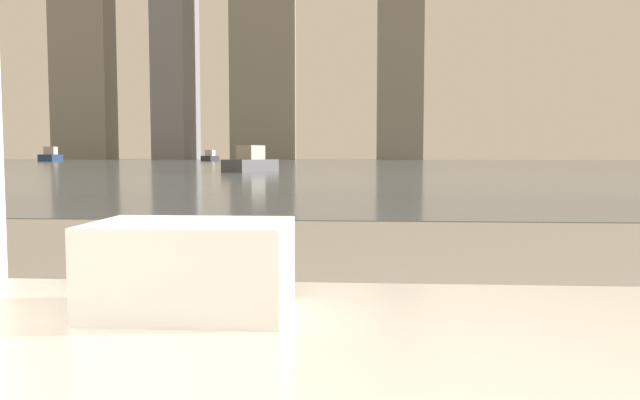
% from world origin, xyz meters
% --- Properties ---
extents(towel_stack, '(0.26, 0.17, 0.12)m').
position_xyz_m(towel_stack, '(-0.02, 0.92, 0.58)').
color(towel_stack, white).
rests_on(towel_stack, bathtub).
extents(harbor_water, '(180.00, 110.00, 0.01)m').
position_xyz_m(harbor_water, '(0.00, 62.00, 0.01)').
color(harbor_water, slate).
rests_on(harbor_water, ground_plane).
extents(harbor_boat_1, '(2.59, 5.16, 1.85)m').
position_xyz_m(harbor_boat_1, '(-39.05, 76.66, 0.66)').
color(harbor_boat_1, navy).
rests_on(harbor_boat_1, harbor_water).
extents(harbor_boat_2, '(1.64, 4.05, 1.49)m').
position_xyz_m(harbor_boat_2, '(-20.35, 83.86, 0.53)').
color(harbor_boat_2, '#2D2D33').
rests_on(harbor_boat_2, harbor_water).
extents(harbor_boat_4, '(2.17, 3.30, 1.17)m').
position_xyz_m(harbor_boat_4, '(-4.72, 27.70, 0.42)').
color(harbor_boat_4, '#4C4C51').
rests_on(harbor_boat_4, harbor_water).
extents(skyline_tower_0, '(10.81, 6.18, 60.54)m').
position_xyz_m(skyline_tower_0, '(-53.27, 118.00, 30.27)').
color(skyline_tower_0, gray).
rests_on(skyline_tower_0, ground_plane).
extents(skyline_tower_1, '(6.18, 11.91, 39.49)m').
position_xyz_m(skyline_tower_1, '(-35.14, 118.00, 19.74)').
color(skyline_tower_1, slate).
rests_on(skyline_tower_1, ground_plane).
extents(skyline_tower_2, '(11.62, 7.16, 50.08)m').
position_xyz_m(skyline_tower_2, '(-18.38, 118.00, 25.04)').
color(skyline_tower_2, gray).
rests_on(skyline_tower_2, ground_plane).
extents(skyline_tower_3, '(8.21, 8.42, 53.00)m').
position_xyz_m(skyline_tower_3, '(7.20, 118.00, 26.50)').
color(skyline_tower_3, gray).
rests_on(skyline_tower_3, ground_plane).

